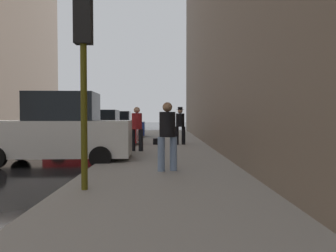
{
  "coord_description": "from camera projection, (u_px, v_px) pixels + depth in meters",
  "views": [
    {
      "loc": [
        6.0,
        -10.77,
        1.54
      ],
      "look_at": [
        6.17,
        7.48,
        0.94
      ],
      "focal_mm": 35.0,
      "sensor_mm": 36.0,
      "label": 1
    }
  ],
  "objects": [
    {
      "name": "sidewalk",
      "position": [
        165.0,
        159.0,
        10.81
      ],
      "size": [
        4.0,
        40.0,
        0.15
      ],
      "primitive_type": "cube",
      "color": "gray",
      "rests_on": "ground_plane"
    },
    {
      "name": "parked_white_van",
      "position": [
        59.0,
        131.0,
        10.3
      ],
      "size": [
        4.67,
        2.2,
        2.25
      ],
      "color": "silver",
      "rests_on": "ground_plane"
    },
    {
      "name": "parked_red_hatchback",
      "position": [
        94.0,
        130.0,
        15.54
      ],
      "size": [
        4.22,
        2.09,
        1.79
      ],
      "color": "#B2191E",
      "rests_on": "ground_plane"
    },
    {
      "name": "parked_blue_sedan",
      "position": [
        113.0,
        126.0,
        20.96
      ],
      "size": [
        4.27,
        2.19,
        1.79
      ],
      "color": "navy",
      "rests_on": "ground_plane"
    },
    {
      "name": "fire_hydrant",
      "position": [
        133.0,
        137.0,
        15.84
      ],
      "size": [
        0.42,
        0.22,
        0.7
      ],
      "color": "red",
      "rests_on": "sidewalk"
    },
    {
      "name": "traffic_light",
      "position": [
        84.0,
        49.0,
        6.03
      ],
      "size": [
        0.32,
        0.32,
        3.6
      ],
      "color": "#514C0F",
      "rests_on": "sidewalk"
    },
    {
      "name": "pedestrian_in_red_jacket",
      "position": [
        137.0,
        126.0,
        12.65
      ],
      "size": [
        0.53,
        0.48,
        1.71
      ],
      "color": "black",
      "rests_on": "sidewalk"
    },
    {
      "name": "pedestrian_with_fedora",
      "position": [
        180.0,
        124.0,
        15.46
      ],
      "size": [
        0.52,
        0.45,
        1.78
      ],
      "color": "black",
      "rests_on": "sidewalk"
    },
    {
      "name": "pedestrian_in_jeans",
      "position": [
        167.0,
        133.0,
        8.14
      ],
      "size": [
        0.53,
        0.5,
        1.71
      ],
      "color": "#728CB2",
      "rests_on": "sidewalk"
    },
    {
      "name": "rolling_suitcase",
      "position": [
        121.0,
        144.0,
        12.06
      ],
      "size": [
        0.36,
        0.56,
        1.04
      ],
      "color": "black",
      "rests_on": "sidewalk"
    },
    {
      "name": "duffel_bag",
      "position": [
        156.0,
        141.0,
        15.63
      ],
      "size": [
        0.32,
        0.44,
        0.28
      ],
      "color": "black",
      "rests_on": "sidewalk"
    }
  ]
}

